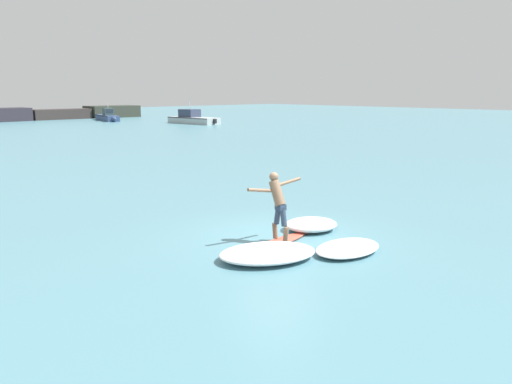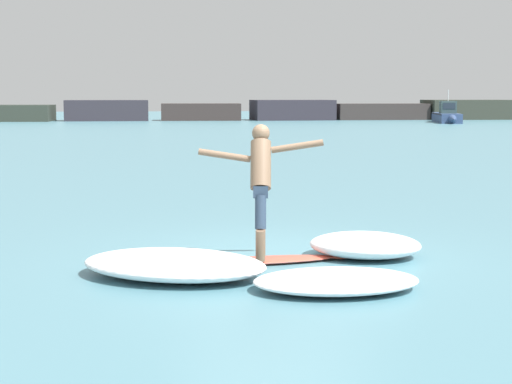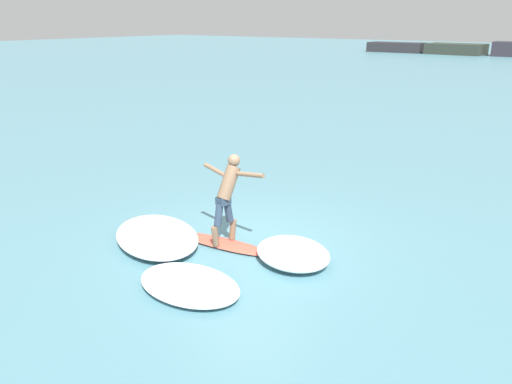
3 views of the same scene
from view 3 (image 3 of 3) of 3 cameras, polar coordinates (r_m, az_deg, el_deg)
name	(u,v)px [view 3 (image 3 of 3)]	position (r m, az deg, el deg)	size (l,w,h in m)	color
ground_plane	(249,242)	(10.50, -0.75, -5.69)	(200.00, 200.00, 0.00)	teal
surfboard	(226,244)	(10.33, -3.45, -5.97)	(2.43, 0.77, 0.20)	#D7533E
surfer	(228,191)	(10.01, -3.23, 0.10)	(1.72, 0.79, 1.81)	brown
wave_foam_at_tail	(189,284)	(8.78, -7.63, -10.40)	(1.98, 1.31, 0.22)	white
wave_foam_at_nose	(157,236)	(10.58, -11.27, -4.96)	(2.85, 2.49, 0.31)	white
wave_foam_beside	(293,253)	(9.65, 4.25, -6.97)	(1.96, 1.82, 0.34)	white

